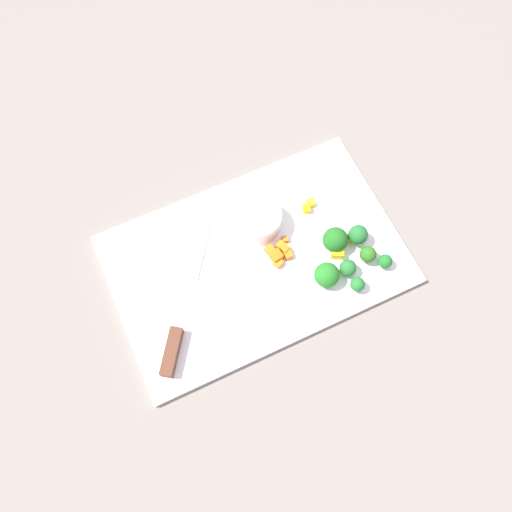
# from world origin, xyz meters

# --- Properties ---
(ground_plane) EXTENTS (4.00, 4.00, 0.00)m
(ground_plane) POSITION_xyz_m (0.00, 0.00, 0.00)
(ground_plane) COLOR gray
(cutting_board) EXTENTS (0.49, 0.32, 0.01)m
(cutting_board) POSITION_xyz_m (0.00, 0.00, 0.01)
(cutting_board) COLOR white
(cutting_board) RESTS_ON ground_plane
(prep_bowl) EXTENTS (0.08, 0.08, 0.04)m
(prep_bowl) POSITION_xyz_m (0.03, 0.06, 0.03)
(prep_bowl) COLOR white
(prep_bowl) RESTS_ON cutting_board
(chef_knife) EXTENTS (0.20, 0.28, 0.02)m
(chef_knife) POSITION_xyz_m (-0.16, -0.05, 0.02)
(chef_knife) COLOR silver
(chef_knife) RESTS_ON cutting_board
(carrot_dice_0) EXTENTS (0.02, 0.02, 0.02)m
(carrot_dice_0) POSITION_xyz_m (0.03, -0.01, 0.02)
(carrot_dice_0) COLOR orange
(carrot_dice_0) RESTS_ON cutting_board
(carrot_dice_1) EXTENTS (0.01, 0.01, 0.01)m
(carrot_dice_1) POSITION_xyz_m (0.06, 0.01, 0.02)
(carrot_dice_1) COLOR orange
(carrot_dice_1) RESTS_ON cutting_board
(carrot_dice_2) EXTENTS (0.02, 0.02, 0.01)m
(carrot_dice_2) POSITION_xyz_m (0.03, -0.00, 0.02)
(carrot_dice_2) COLOR orange
(carrot_dice_2) RESTS_ON cutting_board
(carrot_dice_3) EXTENTS (0.02, 0.02, 0.01)m
(carrot_dice_3) POSITION_xyz_m (0.05, 0.00, 0.02)
(carrot_dice_3) COLOR orange
(carrot_dice_3) RESTS_ON cutting_board
(carrot_dice_4) EXTENTS (0.02, 0.02, 0.01)m
(carrot_dice_4) POSITION_xyz_m (0.03, -0.03, 0.02)
(carrot_dice_4) COLOR orange
(carrot_dice_4) RESTS_ON cutting_board
(carrot_dice_5) EXTENTS (0.01, 0.01, 0.01)m
(carrot_dice_5) POSITION_xyz_m (0.05, -0.02, 0.02)
(carrot_dice_5) COLOR orange
(carrot_dice_5) RESTS_ON cutting_board
(carrot_dice_6) EXTENTS (0.02, 0.02, 0.02)m
(carrot_dice_6) POSITION_xyz_m (0.05, -0.01, 0.02)
(carrot_dice_6) COLOR orange
(carrot_dice_6) RESTS_ON cutting_board
(pepper_dice_0) EXTENTS (0.01, 0.01, 0.01)m
(pepper_dice_0) POSITION_xyz_m (0.16, -0.04, 0.02)
(pepper_dice_0) COLOR yellow
(pepper_dice_0) RESTS_ON cutting_board
(pepper_dice_1) EXTENTS (0.02, 0.02, 0.01)m
(pepper_dice_1) POSITION_xyz_m (0.12, 0.05, 0.02)
(pepper_dice_1) COLOR yellow
(pepper_dice_1) RESTS_ON cutting_board
(pepper_dice_2) EXTENTS (0.03, 0.02, 0.02)m
(pepper_dice_2) POSITION_xyz_m (0.13, -0.05, 0.02)
(pepper_dice_2) COLOR yellow
(pepper_dice_2) RESTS_ON cutting_board
(pepper_dice_3) EXTENTS (0.02, 0.02, 0.01)m
(pepper_dice_3) POSITION_xyz_m (0.13, 0.05, 0.02)
(pepper_dice_3) COLOR yellow
(pepper_dice_3) RESTS_ON cutting_board
(pepper_dice_4) EXTENTS (0.03, 0.03, 0.02)m
(pepper_dice_4) POSITION_xyz_m (0.14, -0.04, 0.02)
(pepper_dice_4) COLOR yellow
(pepper_dice_4) RESTS_ON cutting_board
(broccoli_floret_0) EXTENTS (0.03, 0.03, 0.03)m
(broccoli_floret_0) POSITION_xyz_m (0.17, -0.08, 0.03)
(broccoli_floret_0) COLOR #80B561
(broccoli_floret_0) RESTS_ON cutting_board
(broccoli_floret_1) EXTENTS (0.04, 0.04, 0.04)m
(broccoli_floret_1) POSITION_xyz_m (0.09, -0.08, 0.03)
(broccoli_floret_1) COLOR #8CBD6C
(broccoli_floret_1) RESTS_ON cutting_board
(broccoli_floret_2) EXTENTS (0.02, 0.02, 0.03)m
(broccoli_floret_2) POSITION_xyz_m (0.19, -0.10, 0.03)
(broccoli_floret_2) COLOR #8DAD57
(broccoli_floret_2) RESTS_ON cutting_board
(broccoli_floret_3) EXTENTS (0.04, 0.04, 0.04)m
(broccoli_floret_3) POSITION_xyz_m (0.13, -0.03, 0.03)
(broccoli_floret_3) COLOR #91B961
(broccoli_floret_3) RESTS_ON cutting_board
(broccoli_floret_4) EXTENTS (0.02, 0.02, 0.03)m
(broccoli_floret_4) POSITION_xyz_m (0.13, -0.12, 0.03)
(broccoli_floret_4) COLOR #93AC59
(broccoli_floret_4) RESTS_ON cutting_board
(broccoli_floret_5) EXTENTS (0.03, 0.03, 0.03)m
(broccoli_floret_5) POSITION_xyz_m (0.13, -0.09, 0.03)
(broccoli_floret_5) COLOR #94B85F
(broccoli_floret_5) RESTS_ON cutting_board
(broccoli_floret_6) EXTENTS (0.03, 0.03, 0.04)m
(broccoli_floret_6) POSITION_xyz_m (0.17, -0.04, 0.03)
(broccoli_floret_6) COLOR #95BB61
(broccoli_floret_6) RESTS_ON cutting_board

